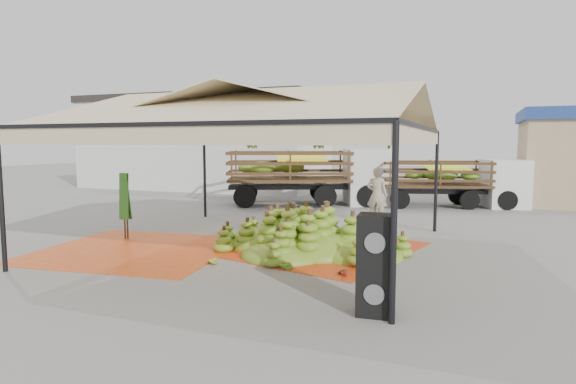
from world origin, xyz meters
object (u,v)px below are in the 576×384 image
at_px(truck_right, 458,178).
at_px(vendor, 377,195).
at_px(speaker_stack, 376,265).
at_px(truck_left, 316,170).
at_px(banana_heap, 310,229).

bearing_deg(truck_right, vendor, -130.55).
bearing_deg(speaker_stack, truck_left, 107.10).
relative_size(speaker_stack, truck_right, 0.26).
bearing_deg(truck_left, vendor, -72.71).
bearing_deg(banana_heap, speaker_stack, -58.20).
bearing_deg(vendor, speaker_stack, 103.47).
relative_size(banana_heap, speaker_stack, 3.19).
relative_size(vendor, truck_left, 0.26).
height_order(speaker_stack, truck_right, truck_right).
relative_size(banana_heap, vendor, 2.68).
distance_m(speaker_stack, vendor, 8.71).
height_order(banana_heap, vendor, vendor).
height_order(banana_heap, truck_left, truck_left).
height_order(banana_heap, truck_right, truck_right).
distance_m(vendor, truck_right, 5.90).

